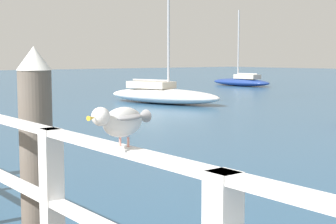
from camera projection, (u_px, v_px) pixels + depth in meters
name	position (u px, v px, depth m)	size (l,w,h in m)	color
dock_piling_near	(37.00, 169.00, 4.35)	(0.29, 0.29, 2.10)	#6B6056
seagull_foreground	(122.00, 120.00, 2.54)	(0.46, 0.24, 0.21)	white
boat_0	(241.00, 81.00, 35.85)	(1.64, 5.07, 5.29)	navy
boat_2	(162.00, 94.00, 22.32)	(3.27, 5.95, 7.99)	white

